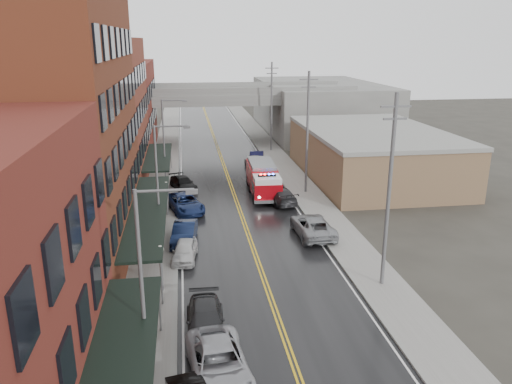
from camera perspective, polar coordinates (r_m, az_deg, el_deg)
road at (r=44.64m, az=-1.79°, el=-2.35°), size 11.00×160.00×0.02m
sidewalk_left at (r=44.44m, az=-11.20°, el=-2.68°), size 3.00×160.00×0.15m
sidewalk_right at (r=45.97m, az=7.29°, el=-1.82°), size 3.00×160.00×0.15m
curb_left at (r=44.37m, az=-9.07°, el=-2.59°), size 0.30×160.00×0.15m
curb_right at (r=45.56m, az=5.28°, el=-1.92°), size 0.30×160.00×0.15m
brick_building_b at (r=36.35m, az=-22.02°, el=6.59°), size 9.00×20.00×18.00m
brick_building_c at (r=53.54m, az=-17.67°, el=8.39°), size 9.00×15.00×15.00m
brick_building_far at (r=70.92m, az=-15.43°, el=9.28°), size 9.00×20.00×12.00m
tan_building at (r=57.18m, az=13.16°, el=4.14°), size 14.00×22.00×5.00m
right_far_block at (r=85.63m, az=7.22°, el=9.64°), size 18.00×30.00×8.00m
awning_0 at (r=19.96m, az=-15.57°, el=-20.01°), size 2.60×16.00×3.09m
awning_1 at (r=36.90m, az=-12.20°, el=-2.06°), size 2.60×18.00×3.09m
awning_2 at (r=53.74m, az=-11.11°, el=3.99°), size 2.60×13.00×3.09m
globe_lamp_1 at (r=30.57m, az=-10.83°, el=-7.43°), size 0.44×0.44×3.12m
globe_lamp_2 at (r=43.70m, az=-10.19°, el=0.13°), size 0.44×0.44×3.12m
street_lamp_0 at (r=22.13m, az=-12.37°, el=-9.18°), size 2.64×0.22×9.00m
street_lamp_1 at (r=37.16m, az=-10.87°, el=1.70°), size 2.64×0.22×9.00m
street_lamp_2 at (r=52.76m, az=-10.24°, el=6.24°), size 2.64×0.22×9.00m
utility_pole_0 at (r=30.58m, az=14.98°, el=0.28°), size 1.80×0.24×12.00m
utility_pole_1 at (r=49.08m, az=5.89°, el=6.96°), size 1.80×0.24×12.00m
utility_pole_2 at (r=68.43m, az=1.78°, el=9.88°), size 1.80×0.24×12.00m
overpass at (r=74.52m, az=-4.72°, el=10.17°), size 40.00×10.00×7.50m
fire_truck at (r=49.42m, az=0.83°, el=1.56°), size 3.54×8.35×3.02m
parked_car_left_2 at (r=23.91m, az=-4.28°, el=-18.95°), size 3.12×5.85×1.56m
parked_car_left_3 at (r=27.11m, az=-5.81°, el=-14.41°), size 2.09×4.94×1.42m
parked_car_left_4 at (r=35.49m, az=-8.14°, el=-6.63°), size 2.10×4.15×1.35m
parked_car_left_5 at (r=38.31m, az=-8.19°, el=-4.67°), size 2.19×4.81×1.53m
parked_car_left_6 at (r=45.20m, az=-8.14°, el=-1.25°), size 3.95×6.03×1.54m
parked_car_left_7 at (r=51.75m, az=-8.33°, el=0.97°), size 3.24×4.92×1.33m
parked_car_right_0 at (r=39.52m, az=6.48°, el=-3.86°), size 2.84×5.84×1.60m
parked_car_right_1 at (r=47.13m, az=2.63°, el=-0.33°), size 3.14×5.58×1.53m
parked_car_right_2 at (r=60.30m, az=-0.18°, el=3.57°), size 2.18×4.71×1.56m
parked_car_right_3 at (r=62.48m, az=0.09°, el=4.05°), size 2.53×5.01×1.58m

